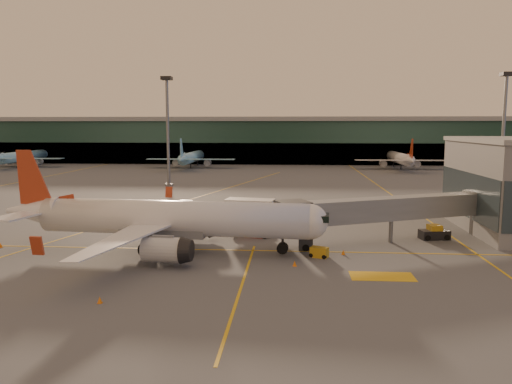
# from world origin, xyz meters

# --- Properties ---
(ground) EXTENTS (600.00, 600.00, 0.00)m
(ground) POSITION_xyz_m (0.00, 0.00, 0.00)
(ground) COLOR #4C4F54
(ground) RESTS_ON ground
(taxi_markings) EXTENTS (100.12, 173.00, 0.01)m
(taxi_markings) POSITION_xyz_m (-7.32, 44.49, 0.01)
(taxi_markings) COLOR gold
(taxi_markings) RESTS_ON ground
(terminal) EXTENTS (400.00, 20.00, 17.60)m
(terminal) POSITION_xyz_m (0.00, 141.79, 8.76)
(terminal) COLOR #19382D
(terminal) RESTS_ON ground
(mast_west_near) EXTENTS (2.40, 2.40, 25.60)m
(mast_west_near) POSITION_xyz_m (-20.00, 66.00, 14.86)
(mast_west_near) COLOR slate
(mast_west_near) RESTS_ON ground
(mast_east_near) EXTENTS (2.40, 2.40, 25.60)m
(mast_east_near) POSITION_xyz_m (55.00, 62.00, 14.86)
(mast_east_near) COLOR slate
(mast_east_near) RESTS_ON ground
(distant_aircraft_row) EXTENTS (290.00, 34.00, 13.00)m
(distant_aircraft_row) POSITION_xyz_m (-21.00, 118.00, 0.00)
(distant_aircraft_row) COLOR #8ACBE7
(distant_aircraft_row) RESTS_ON ground
(main_airplane) EXTENTS (37.80, 34.09, 11.40)m
(main_airplane) POSITION_xyz_m (-5.10, 3.85, 3.71)
(main_airplane) COLOR white
(main_airplane) RESTS_ON ground
(jet_bridge) EXTENTS (28.93, 15.11, 5.71)m
(jet_bridge) POSITION_xyz_m (22.85, 11.03, 3.96)
(jet_bridge) COLOR slate
(jet_bridge) RESTS_ON ground
(catering_truck) EXTENTS (6.55, 3.71, 4.81)m
(catering_truck) POSITION_xyz_m (4.08, 12.68, 2.73)
(catering_truck) COLOR red
(catering_truck) RESTS_ON ground
(gpu_cart) EXTENTS (2.20, 1.81, 1.12)m
(gpu_cart) POSITION_xyz_m (12.41, 2.56, 0.54)
(gpu_cart) COLOR #BA8A17
(gpu_cart) RESTS_ON ground
(pushback_tug) EXTENTS (3.82, 2.51, 1.82)m
(pushback_tug) POSITION_xyz_m (27.33, 12.46, 0.74)
(pushback_tug) COLOR black
(pushback_tug) RESTS_ON ground
(cone_nose) EXTENTS (0.42, 0.42, 0.53)m
(cone_nose) POSITION_xyz_m (15.14, 3.92, 0.26)
(cone_nose) COLOR orange
(cone_nose) RESTS_ON ground
(cone_tail) EXTENTS (0.48, 0.48, 0.61)m
(cone_tail) POSITION_xyz_m (-24.65, 4.21, 0.29)
(cone_tail) COLOR orange
(cone_tail) RESTS_ON ground
(cone_wing_right) EXTENTS (0.42, 0.42, 0.54)m
(cone_wing_right) POSITION_xyz_m (-5.93, -12.98, 0.26)
(cone_wing_right) COLOR orange
(cone_wing_right) RESTS_ON ground
(cone_wing_left) EXTENTS (0.47, 0.47, 0.60)m
(cone_wing_left) POSITION_xyz_m (-6.16, 20.82, 0.29)
(cone_wing_left) COLOR orange
(cone_wing_left) RESTS_ON ground
(cone_fwd) EXTENTS (0.43, 0.43, 0.55)m
(cone_fwd) POSITION_xyz_m (9.75, -1.11, 0.27)
(cone_fwd) COLOR orange
(cone_fwd) RESTS_ON ground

